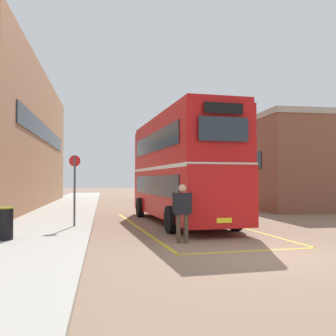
% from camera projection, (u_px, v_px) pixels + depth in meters
% --- Properties ---
extents(ground_plane, '(135.60, 135.60, 0.00)m').
position_uv_depth(ground_plane, '(170.00, 211.00, 23.94)').
color(ground_plane, '#846651').
extents(sidewalk_left, '(4.00, 57.60, 0.14)m').
position_uv_depth(sidewalk_left, '(65.00, 209.00, 25.24)').
color(sidewalk_left, '#A39E93').
rests_on(sidewalk_left, ground).
extents(brick_building_left, '(5.50, 24.63, 9.39)m').
position_uv_depth(brick_building_left, '(5.00, 140.00, 26.85)').
color(brick_building_left, '#AD7A56').
rests_on(brick_building_left, ground).
extents(depot_building_right, '(6.77, 18.09, 6.09)m').
position_uv_depth(depot_building_right, '(267.00, 166.00, 31.03)').
color(depot_building_right, brown).
rests_on(depot_building_right, ground).
extents(double_decker_bus, '(3.44, 10.40, 4.75)m').
position_uv_depth(double_decker_bus, '(180.00, 167.00, 17.57)').
color(double_decker_bus, black).
rests_on(double_decker_bus, ground).
extents(single_deck_bus, '(3.45, 9.62, 3.02)m').
position_uv_depth(single_deck_bus, '(169.00, 183.00, 36.59)').
color(single_deck_bus, black).
rests_on(single_deck_bus, ground).
extents(pedestrian_boarding, '(0.60, 0.28, 1.81)m').
position_uv_depth(pedestrian_boarding, '(182.00, 209.00, 11.94)').
color(pedestrian_boarding, '#473828').
rests_on(pedestrian_boarding, ground).
extents(litter_bin, '(0.54, 0.54, 0.98)m').
position_uv_depth(litter_bin, '(4.00, 223.00, 11.69)').
color(litter_bin, black).
rests_on(litter_bin, sidewalk_left).
extents(bus_stop_sign, '(0.44, 0.08, 2.76)m').
position_uv_depth(bus_stop_sign, '(75.00, 184.00, 15.15)').
color(bus_stop_sign, '#4C4C51').
rests_on(bus_stop_sign, sidewalk_left).
extents(bay_marking_yellow, '(5.22, 12.57, 0.01)m').
position_uv_depth(bay_marking_yellow, '(191.00, 228.00, 15.62)').
color(bay_marking_yellow, gold).
rests_on(bay_marking_yellow, ground).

